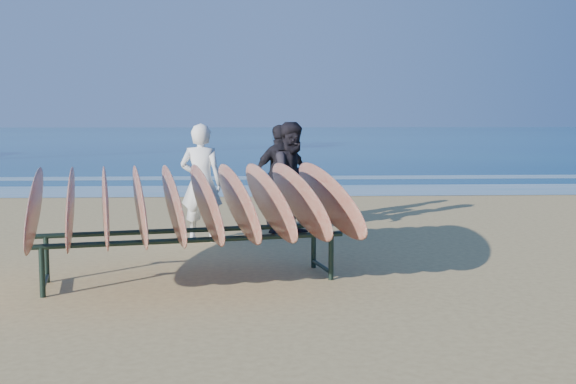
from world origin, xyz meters
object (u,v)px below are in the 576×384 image
object	(u,v)px
person_white	(201,183)
person_dark_b	(281,175)
person_dark_a	(294,178)
surfboard_rack	(189,203)

from	to	relation	value
person_white	person_dark_b	bearing A→B (deg)	-116.55
person_dark_a	person_dark_b	world-z (taller)	person_dark_a
surfboard_rack	person_dark_b	world-z (taller)	person_dark_b
person_white	person_dark_a	distance (m)	1.44
surfboard_rack	person_dark_a	bearing A→B (deg)	55.00
person_dark_a	person_white	bearing A→B (deg)	169.76
person_white	surfboard_rack	bearing A→B (deg)	103.47
person_dark_a	person_dark_b	size ratio (longest dim) A/B	1.03
person_dark_a	person_dark_b	distance (m)	0.90
surfboard_rack	person_dark_a	xyz separation A→B (m)	(1.29, 3.03, -0.01)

